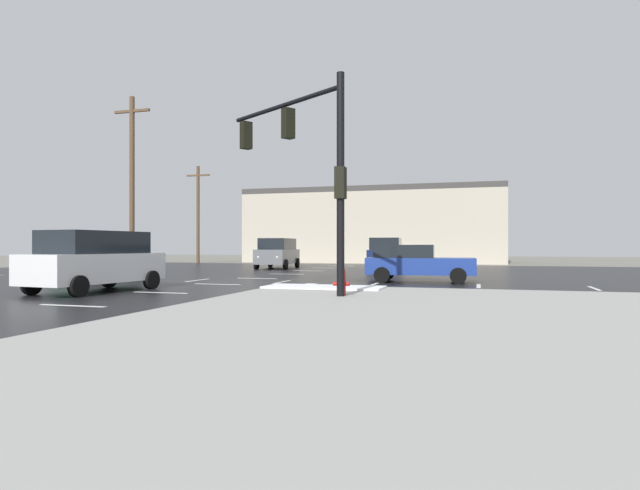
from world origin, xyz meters
TOP-DOWN VIEW (x-y plane):
  - ground_plane at (0.00, 0.00)m, footprint 120.00×120.00m
  - road_asphalt at (0.00, 0.00)m, footprint 44.00×44.00m
  - sidewalk_corner at (12.00, -12.00)m, footprint 18.00×18.00m
  - snow_strip_curbside at (5.00, -4.00)m, footprint 4.00×1.60m
  - lane_markings at (1.20, -1.38)m, footprint 36.15×36.15m
  - traffic_signal_mast at (5.03, -5.91)m, footprint 4.73×3.18m
  - fire_hydrant at (6.24, -6.51)m, footprint 0.48×0.26m
  - strip_building_background at (0.48, 28.77)m, footprint 23.55×8.00m
  - sedan_green at (-6.36, -0.82)m, footprint 2.20×4.61m
  - suv_grey at (-3.09, 12.70)m, footprint 2.55×4.98m
  - suv_navy at (4.32, 12.64)m, footprint 2.49×4.96m
  - suv_white at (-2.28, -6.34)m, footprint 2.56×4.98m
  - sedan_blue at (7.45, 1.62)m, footprint 4.61×2.21m
  - utility_pole_far at (-8.41, 4.14)m, footprint 2.20×0.28m
  - utility_pole_distant at (-13.72, 20.89)m, footprint 2.20×0.28m

SIDE VIEW (x-z plane):
  - ground_plane at x=0.00m, z-range 0.00..0.00m
  - road_asphalt at x=0.00m, z-range 0.00..0.02m
  - lane_markings at x=1.20m, z-range 0.02..0.03m
  - sidewalk_corner at x=12.00m, z-range 0.00..0.14m
  - snow_strip_curbside at x=5.00m, z-range 0.14..0.20m
  - fire_hydrant at x=6.24m, z-range 0.14..0.93m
  - sedan_green at x=-6.36m, z-range 0.06..1.64m
  - sedan_blue at x=7.45m, z-range 0.06..1.64m
  - suv_grey at x=-3.09m, z-range 0.08..2.11m
  - suv_navy at x=4.32m, z-range 0.08..2.11m
  - suv_white at x=-2.28m, z-range 0.08..2.11m
  - strip_building_background at x=0.48m, z-range 0.00..6.85m
  - traffic_signal_mast at x=5.03m, z-range 1.19..7.51m
  - utility_pole_distant at x=-13.72m, z-range 0.21..8.75m
  - utility_pole_far at x=-8.41m, z-range 0.22..10.03m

